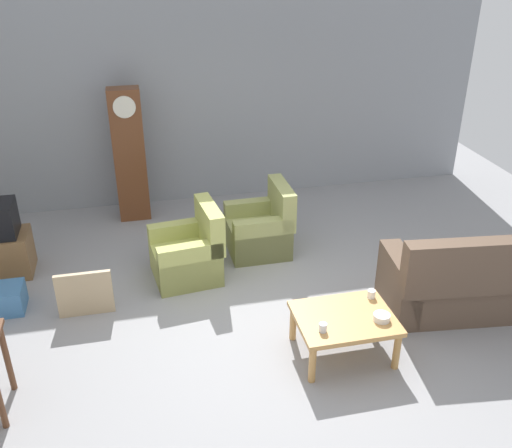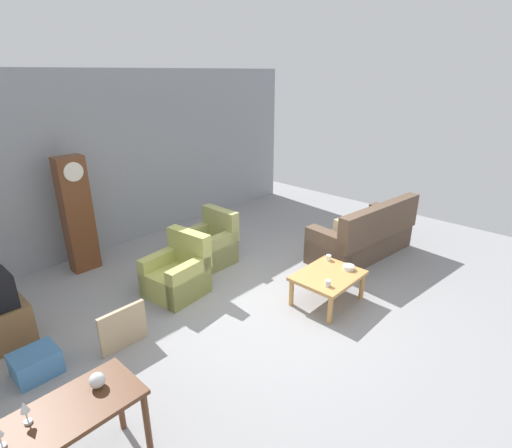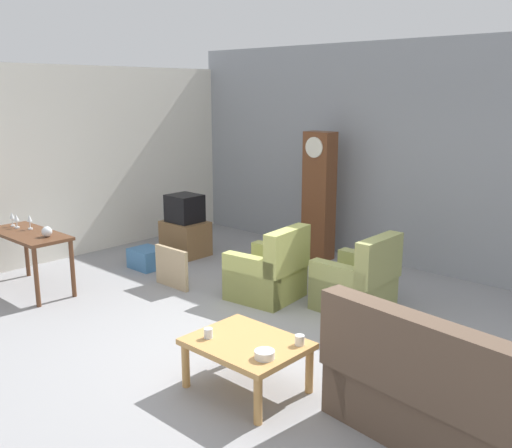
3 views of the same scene
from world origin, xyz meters
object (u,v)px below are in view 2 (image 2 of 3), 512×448
(cup_white_porcelain, at_px, (329,258))
(wine_glass_short, at_px, (25,409))
(couch_floral, at_px, (364,237))
(grandfather_clock, at_px, (77,215))
(armchair_olive_near, at_px, (178,275))
(bowl_white_stacked, at_px, (349,267))
(cup_blue_rimmed, at_px, (328,283))
(armchair_olive_far, at_px, (210,246))
(storage_box_blue, at_px, (36,364))
(coffee_table_wood, at_px, (328,278))
(console_table_dark, at_px, (55,430))
(framed_picture_leaning, at_px, (123,328))
(glass_dome_cloche, at_px, (97,380))

(cup_white_porcelain, bearing_deg, wine_glass_short, -177.38)
(couch_floral, bearing_deg, grandfather_clock, 138.82)
(armchair_olive_near, distance_m, bowl_white_stacked, 2.53)
(grandfather_clock, xyz_separation_m, cup_blue_rimmed, (1.63, -3.78, -0.48))
(armchair_olive_far, xyz_separation_m, grandfather_clock, (-1.60, 1.39, 0.66))
(storage_box_blue, distance_m, cup_blue_rimmed, 3.60)
(armchair_olive_near, relative_size, bowl_white_stacked, 5.60)
(cup_white_porcelain, relative_size, wine_glass_short, 0.44)
(coffee_table_wood, distance_m, cup_white_porcelain, 0.46)
(armchair_olive_far, height_order, coffee_table_wood, armchair_olive_far)
(console_table_dark, height_order, cup_blue_rimmed, console_table_dark)
(framed_picture_leaning, distance_m, wine_glass_short, 1.92)
(bowl_white_stacked, bearing_deg, armchair_olive_near, 130.52)
(grandfather_clock, distance_m, wine_glass_short, 4.07)
(armchair_olive_far, xyz_separation_m, framed_picture_leaning, (-2.21, -0.97, -0.04))
(coffee_table_wood, relative_size, framed_picture_leaning, 1.60)
(couch_floral, xyz_separation_m, glass_dome_cloche, (-5.14, -0.38, 0.48))
(console_table_dark, xyz_separation_m, cup_white_porcelain, (4.13, 0.29, -0.16))
(console_table_dark, relative_size, cup_white_porcelain, 15.29)
(armchair_olive_far, distance_m, bowl_white_stacked, 2.44)
(armchair_olive_far, xyz_separation_m, glass_dome_cloche, (-3.06, -2.20, 0.53))
(grandfather_clock, distance_m, cup_blue_rimmed, 4.14)
(couch_floral, relative_size, wine_glass_short, 11.25)
(armchair_olive_far, height_order, storage_box_blue, armchair_olive_far)
(storage_box_blue, relative_size, cup_blue_rimmed, 5.33)
(cup_white_porcelain, height_order, cup_blue_rimmed, cup_blue_rimmed)
(bowl_white_stacked, bearing_deg, coffee_table_wood, 157.32)
(grandfather_clock, bearing_deg, couch_floral, -41.18)
(storage_box_blue, relative_size, glass_dome_cloche, 3.56)
(couch_floral, xyz_separation_m, bowl_white_stacked, (-1.44, -0.52, 0.13))
(console_table_dark, height_order, bowl_white_stacked, console_table_dark)
(armchair_olive_near, xyz_separation_m, console_table_dark, (-2.44, -1.83, 0.35))
(armchair_olive_far, bearing_deg, framed_picture_leaning, -156.25)
(bowl_white_stacked, relative_size, wine_glass_short, 0.85)
(armchair_olive_far, relative_size, console_table_dark, 0.71)
(coffee_table_wood, height_order, grandfather_clock, grandfather_clock)
(armchair_olive_far, distance_m, console_table_dark, 4.13)
(couch_floral, xyz_separation_m, armchair_olive_far, (-2.08, 1.83, -0.05))
(armchair_olive_far, relative_size, cup_blue_rimmed, 10.66)
(cup_blue_rimmed, bearing_deg, bowl_white_stacked, 3.95)
(armchair_olive_far, relative_size, grandfather_clock, 0.48)
(glass_dome_cloche, bearing_deg, armchair_olive_near, 40.72)
(cup_white_porcelain, bearing_deg, framed_picture_leaning, 161.01)
(console_table_dark, relative_size, storage_box_blue, 2.83)
(couch_floral, bearing_deg, armchair_olive_far, 138.69)
(framed_picture_leaning, bearing_deg, armchair_olive_far, 23.75)
(storage_box_blue, xyz_separation_m, bowl_white_stacked, (3.76, -1.66, 0.34))
(couch_floral, distance_m, console_table_dark, 5.55)
(console_table_dark, bearing_deg, couch_floral, 4.49)
(cup_white_porcelain, bearing_deg, armchair_olive_far, 109.39)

